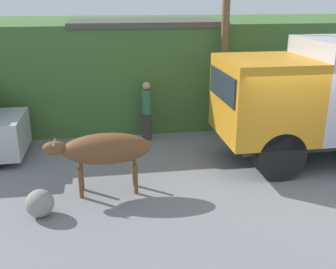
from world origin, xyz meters
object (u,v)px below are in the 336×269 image
object	(u,v)px
brown_cow	(104,149)
roadside_rock	(40,203)
pedestrian_on_hill	(147,108)
utility_pole	(225,25)

from	to	relation	value
brown_cow	roadside_rock	xyz separation A→B (m)	(-1.29, -0.81, -0.73)
pedestrian_on_hill	utility_pole	xyz separation A→B (m)	(2.31, 0.10, 2.30)
pedestrian_on_hill	roadside_rock	distance (m)	4.80
utility_pole	pedestrian_on_hill	bearing A→B (deg)	-177.44
pedestrian_on_hill	utility_pole	distance (m)	3.26
brown_cow	pedestrian_on_hill	size ratio (longest dim) A/B	1.29
brown_cow	roadside_rock	bearing A→B (deg)	-153.44
brown_cow	utility_pole	world-z (taller)	utility_pole
brown_cow	roadside_rock	size ratio (longest dim) A/B	4.11
pedestrian_on_hill	roadside_rock	world-z (taller)	pedestrian_on_hill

